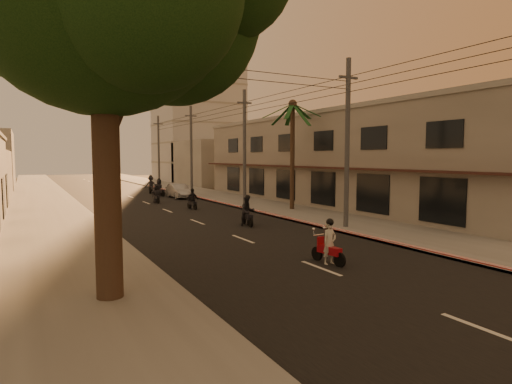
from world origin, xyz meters
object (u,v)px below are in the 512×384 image
parked_car (179,191)px  scooter_mid_a (247,212)px  palm_tree (293,110)px  scooter_red (329,244)px  scooter_far_a (156,194)px  scooter_far_c (159,188)px  scooter_far_b (151,185)px  scooter_mid_b (192,200)px

parked_car → scooter_mid_a: bearing=-95.3°
palm_tree → parked_car: palm_tree is taller
scooter_red → parked_car: scooter_red is taller
scooter_far_a → parked_car: 4.45m
scooter_mid_a → scooter_far_a: size_ratio=1.09×
palm_tree → scooter_far_c: bearing=109.3°
scooter_mid_a → scooter_far_c: size_ratio=1.01×
palm_tree → scooter_red: (-7.36, -13.63, -6.42)m
palm_tree → scooter_far_a: size_ratio=4.98×
scooter_far_b → scooter_far_c: (-0.21, -3.84, -0.09)m
scooter_far_b → scooter_mid_a: bearing=-69.7°
parked_car → scooter_far_a: bearing=-132.1°
scooter_mid_a → scooter_red: bearing=-89.4°
scooter_mid_b → scooter_far_a: 5.67m
scooter_mid_b → parked_car: 9.03m
scooter_far_a → parked_car: (3.01, 3.27, -0.05)m
scooter_red → scooter_mid_b: scooter_red is taller
scooter_far_a → scooter_far_b: size_ratio=0.85×
scooter_mid_b → scooter_far_a: (-1.12, 5.56, 0.02)m
palm_tree → scooter_far_b: (-5.18, 19.21, -6.25)m
parked_car → palm_tree: bearing=-71.0°
scooter_far_a → parked_car: bearing=48.1°
scooter_red → scooter_far_b: bearing=81.0°
palm_tree → parked_car: (-4.25, 12.75, -6.48)m
scooter_mid_b → scooter_mid_a: bearing=-92.9°
scooter_mid_a → scooter_far_b: size_ratio=0.92×
scooter_red → scooter_far_a: (0.10, 23.11, -0.01)m
scooter_far_a → scooter_red: bearing=-89.5°
scooter_mid_a → parked_car: (1.77, 17.40, -0.13)m
parked_car → scooter_far_c: bearing=114.2°
scooter_mid_a → parked_car: scooter_mid_a is taller
scooter_mid_b → parked_car: size_ratio=0.39×
scooter_far_b → scooter_far_c: bearing=-70.9°
scooter_mid_a → scooter_far_c: (0.62, 20.01, 0.01)m
scooter_far_a → scooter_far_c: bearing=73.2°
scooter_red → scooter_far_c: bearing=81.0°
palm_tree → scooter_mid_b: palm_tree is taller
palm_tree → scooter_far_a: bearing=127.5°
scooter_mid_a → scooter_far_c: scooter_far_c is taller
scooter_mid_a → scooter_mid_b: scooter_mid_a is taller
scooter_mid_b → scooter_far_a: size_ratio=0.97×
scooter_red → scooter_far_c: size_ratio=0.96×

